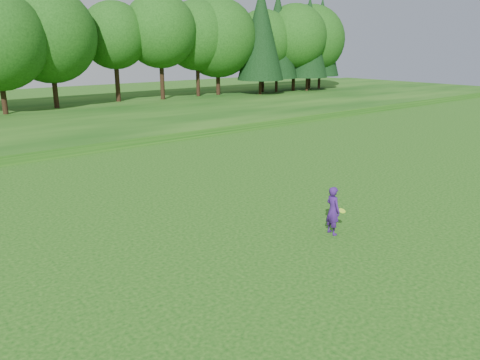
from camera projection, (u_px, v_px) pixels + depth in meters
ground at (278, 273)px, 13.90m from camera, size 140.00×140.00×0.00m
walking_path at (53, 155)px, 28.79m from camera, size 130.00×1.60×0.04m
woman at (333, 211)px, 16.60m from camera, size 0.54×0.78×1.76m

